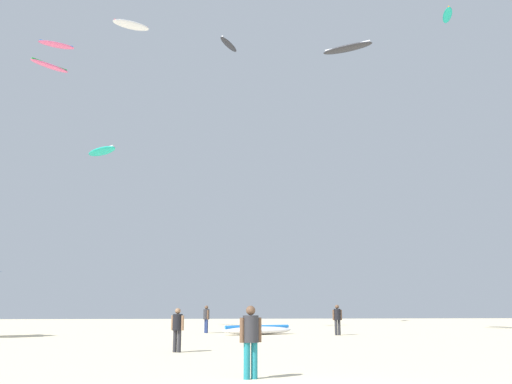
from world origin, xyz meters
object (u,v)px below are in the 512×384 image
Objects in this scene: person_left at (177,326)px; kite_aloft_6 at (56,45)px; kite_aloft_3 at (347,48)px; kite_aloft_5 at (447,15)px; person_midground at (337,317)px; person_foreground at (251,336)px; kite_grounded_mid at (257,330)px; kite_aloft_7 at (229,44)px; kite_aloft_4 at (131,25)px; person_right at (206,317)px; kite_aloft_2 at (102,151)px; kite_aloft_0 at (50,66)px.

person_left is 0.66× the size of kite_aloft_6.
kite_aloft_3 is 10.51m from kite_aloft_5.
kite_aloft_5 is at bearing 153.80° from person_left.
kite_aloft_3 is (1.09, -0.54, 17.23)m from person_midground.
person_foreground is 0.37× the size of kite_grounded_mid.
person_left is at bearing -94.99° from kite_aloft_7.
kite_aloft_7 reaches higher than kite_aloft_4.
person_right is 0.55× the size of kite_aloft_2.
kite_aloft_3 reaches higher than kite_aloft_0.
person_midground is at bearing -30.32° from kite_aloft_2.
kite_grounded_mid is at bearing -110.09° from person_midground.
kite_aloft_6 is (-20.00, 4.26, 1.67)m from kite_aloft_3.
kite_aloft_0 reaches higher than person_midground.
kite_aloft_3 is at bearing -157.39° from kite_aloft_5.
person_right is at bearing -96.84° from kite_aloft_7.
kite_aloft_2 is 0.95× the size of kite_aloft_3.
person_right is 3.80m from kite_grounded_mid.
kite_aloft_5 is at bearing -1.32° from kite_aloft_6.
person_midground is 4.91m from kite_grounded_mid.
kite_aloft_7 reaches higher than kite_grounded_mid.
kite_grounded_mid is 23.73m from kite_aloft_4.
kite_aloft_7 is (-0.06, 34.03, 25.16)m from person_foreground.
kite_aloft_0 is at bearing -178.50° from kite_aloft_3.
kite_aloft_6 is at bearing -111.07° from kite_aloft_2.
kite_aloft_3 is (8.97, -3.60, 17.26)m from person_right.
person_left is 0.96× the size of person_right.
kite_grounded_mid is 19.99m from kite_aloft_2.
person_left is 0.50× the size of kite_aloft_7.
kite_aloft_5 is (18.47, 14.23, 22.09)m from person_left.
kite_aloft_7 is at bearing 143.39° from kite_aloft_5.
kite_aloft_5 reaches higher than kite_aloft_3.
person_midground is 24.27m from kite_aloft_5.
person_right is 0.71× the size of kite_aloft_5.
person_midground is at bearing -11.14° from kite_aloft_6.
kite_aloft_7 is (1.44, 12.02, 25.18)m from person_right.
kite_aloft_7 is (-1.72, 14.01, 25.92)m from kite_grounded_mid.
kite_aloft_3 reaches higher than person_midground.
kite_aloft_3 is at bearing -41.83° from person_foreground.
kite_aloft_3 is (17.69, -10.25, 4.44)m from kite_aloft_2.
kite_aloft_5 is (9.73, 3.06, 22.02)m from person_midground.
kite_aloft_2 is (-7.87, 20.88, 12.86)m from person_left.
kite_aloft_6 is at bearing -174.37° from kite_aloft_4.
person_midground is at bearing -47.09° from person_right.
kite_grounded_mid is at bearing -171.95° from person_left.
person_midground reaches higher than person_foreground.
person_left is at bearing -142.38° from kite_aloft_5.
kite_aloft_5 is 0.96× the size of kite_aloft_6.
kite_aloft_4 reaches higher than kite_aloft_2.
kite_grounded_mid is 29.51m from kite_aloft_7.
kite_aloft_3 reaches higher than person_left.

